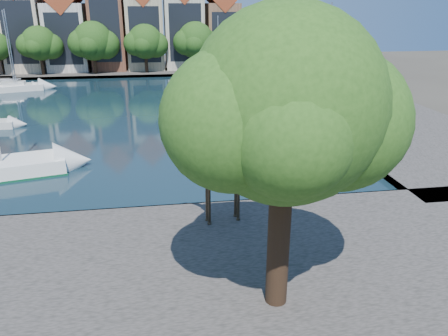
# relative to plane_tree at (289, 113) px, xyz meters

# --- Properties ---
(ground) EXTENTS (160.00, 160.00, 0.00)m
(ground) POSITION_rel_plane_tree_xyz_m (-7.62, 9.01, -7.67)
(ground) COLOR #38332B
(ground) RESTS_ON ground
(water_basin) EXTENTS (38.00, 50.00, 0.08)m
(water_basin) POSITION_rel_plane_tree_xyz_m (-7.62, 33.01, -7.63)
(water_basin) COLOR black
(water_basin) RESTS_ON ground
(near_quay) EXTENTS (50.00, 14.00, 0.50)m
(near_quay) POSITION_rel_plane_tree_xyz_m (-7.62, 2.01, -7.42)
(near_quay) COLOR #504A46
(near_quay) RESTS_ON ground
(far_quay) EXTENTS (60.00, 16.00, 0.50)m
(far_quay) POSITION_rel_plane_tree_xyz_m (-7.62, 65.01, -7.42)
(far_quay) COLOR #504A46
(far_quay) RESTS_ON ground
(right_quay) EXTENTS (14.00, 52.00, 0.50)m
(right_quay) POSITION_rel_plane_tree_xyz_m (17.38, 33.01, -7.42)
(right_quay) COLOR #504A46
(right_quay) RESTS_ON ground
(plane_tree) EXTENTS (8.32, 6.40, 10.62)m
(plane_tree) POSITION_rel_plane_tree_xyz_m (0.00, 0.00, 0.00)
(plane_tree) COLOR #332114
(plane_tree) RESTS_ON near_quay
(townhouse_west_mid) EXTENTS (5.94, 9.18, 16.79)m
(townhouse_west_mid) POSITION_rel_plane_tree_xyz_m (-24.62, 64.99, 0.56)
(townhouse_west_mid) COLOR beige
(townhouse_west_mid) RESTS_ON far_quay
(townhouse_west_inner) EXTENTS (6.43, 9.18, 15.15)m
(townhouse_west_inner) POSITION_rel_plane_tree_xyz_m (-18.12, 64.99, -0.32)
(townhouse_west_inner) COLOR beige
(townhouse_west_inner) RESTS_ON far_quay
(townhouse_center) EXTENTS (5.44, 9.18, 16.93)m
(townhouse_center) POSITION_rel_plane_tree_xyz_m (-11.62, 64.99, 0.69)
(townhouse_center) COLOR brown
(townhouse_center) RESTS_ON far_quay
(townhouse_east_inner) EXTENTS (5.94, 9.18, 15.79)m
(townhouse_east_inner) POSITION_rel_plane_tree_xyz_m (-5.62, 64.99, 0.06)
(townhouse_east_inner) COLOR tan
(townhouse_east_inner) RESTS_ON far_quay
(townhouse_east_mid) EXTENTS (6.43, 9.18, 16.65)m
(townhouse_east_mid) POSITION_rel_plane_tree_xyz_m (0.88, 64.99, 0.43)
(townhouse_east_mid) COLOR beige
(townhouse_east_mid) RESTS_ON far_quay
(townhouse_east_end) EXTENTS (5.44, 9.18, 14.43)m
(townhouse_east_end) POSITION_rel_plane_tree_xyz_m (7.38, 64.99, -0.56)
(townhouse_east_end) COLOR brown
(townhouse_east_end) RESTS_ON far_quay
(far_tree_west) EXTENTS (6.76, 5.20, 7.36)m
(far_tree_west) POSITION_rel_plane_tree_xyz_m (-21.52, 59.50, -2.60)
(far_tree_west) COLOR #332114
(far_tree_west) RESTS_ON far_quay
(far_tree_mid_west) EXTENTS (7.80, 6.00, 8.00)m
(far_tree_mid_west) POSITION_rel_plane_tree_xyz_m (-13.51, 59.50, -2.38)
(far_tree_mid_west) COLOR #332114
(far_tree_mid_west) RESTS_ON far_quay
(far_tree_mid_east) EXTENTS (7.02, 5.40, 7.52)m
(far_tree_mid_east) POSITION_rel_plane_tree_xyz_m (-5.52, 59.50, -2.54)
(far_tree_mid_east) COLOR #332114
(far_tree_mid_east) RESTS_ON far_quay
(far_tree_east) EXTENTS (7.54, 5.80, 7.84)m
(far_tree_east) POSITION_rel_plane_tree_xyz_m (2.49, 59.50, -2.43)
(far_tree_east) COLOR #332114
(far_tree_east) RESTS_ON far_quay
(far_tree_far_east) EXTENTS (6.76, 5.20, 7.36)m
(far_tree_far_east) POSITION_rel_plane_tree_xyz_m (10.48, 59.50, -2.60)
(far_tree_far_east) COLOR #332114
(far_tree_far_east) RESTS_ON far_quay
(giraffe_statue) EXTENTS (3.38, 0.88, 4.82)m
(giraffe_statue) POSITION_rel_plane_tree_xyz_m (-1.34, 6.67, -4.80)
(giraffe_statue) COLOR #3C2E1E
(giraffe_statue) RESTS_ON near_quay
(sailboat_left_d) EXTENTS (5.54, 3.30, 10.11)m
(sailboat_left_d) POSITION_rel_plane_tree_xyz_m (-22.62, 47.87, -6.96)
(sailboat_left_d) COLOR silver
(sailboat_left_d) RESTS_ON water_basin
(sailboat_left_e) EXTENTS (7.13, 3.12, 10.23)m
(sailboat_left_e) POSITION_rel_plane_tree_xyz_m (-22.62, 48.68, -6.99)
(sailboat_left_e) COLOR silver
(sailboat_left_e) RESTS_ON water_basin
(sailboat_right_a) EXTENTS (6.70, 4.38, 10.92)m
(sailboat_right_a) POSITION_rel_plane_tree_xyz_m (7.38, 15.64, -7.03)
(sailboat_right_a) COLOR silver
(sailboat_right_a) RESTS_ON water_basin
(sailboat_right_b) EXTENTS (7.46, 3.00, 10.16)m
(sailboat_right_b) POSITION_rel_plane_tree_xyz_m (7.38, 31.47, -7.09)
(sailboat_right_b) COLOR navy
(sailboat_right_b) RESTS_ON water_basin
(sailboat_right_c) EXTENTS (6.13, 2.21, 10.56)m
(sailboat_right_c) POSITION_rel_plane_tree_xyz_m (7.38, 33.03, -7.05)
(sailboat_right_c) COLOR white
(sailboat_right_c) RESTS_ON water_basin
(sailboat_right_d) EXTENTS (5.02, 2.98, 9.37)m
(sailboat_right_d) POSITION_rel_plane_tree_xyz_m (4.38, 47.66, -7.05)
(sailboat_right_d) COLOR silver
(sailboat_right_d) RESTS_ON water_basin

